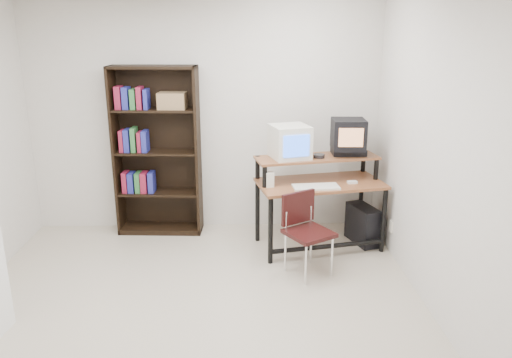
{
  "coord_description": "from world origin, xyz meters",
  "views": [
    {
      "loc": [
        0.41,
        -3.69,
        2.31
      ],
      "look_at": [
        0.56,
        1.1,
        0.85
      ],
      "focal_mm": 35.0,
      "sensor_mm": 36.0,
      "label": 1
    }
  ],
  "objects_px": {
    "school_chair": "(305,225)",
    "bookshelf": "(157,150)",
    "crt_monitor": "(290,142)",
    "pc_tower": "(363,224)",
    "computer_desk": "(319,185)",
    "crt_tv": "(348,134)"
  },
  "relations": [
    {
      "from": "crt_monitor",
      "to": "bookshelf",
      "type": "height_order",
      "value": "bookshelf"
    },
    {
      "from": "crt_monitor",
      "to": "bookshelf",
      "type": "bearing_deg",
      "value": 148.55
    },
    {
      "from": "pc_tower",
      "to": "crt_monitor",
      "type": "bearing_deg",
      "value": 160.74
    },
    {
      "from": "crt_monitor",
      "to": "pc_tower",
      "type": "relative_size",
      "value": 1.03
    },
    {
      "from": "crt_monitor",
      "to": "bookshelf",
      "type": "xyz_separation_m",
      "value": [
        -1.47,
        0.41,
        -0.17
      ]
    },
    {
      "from": "crt_monitor",
      "to": "school_chair",
      "type": "relative_size",
      "value": 0.59
    },
    {
      "from": "school_chair",
      "to": "bookshelf",
      "type": "distance_m",
      "value": 1.97
    },
    {
      "from": "crt_monitor",
      "to": "computer_desk",
      "type": "bearing_deg",
      "value": -29.35
    },
    {
      "from": "pc_tower",
      "to": "crt_tv",
      "type": "bearing_deg",
      "value": 134.5
    },
    {
      "from": "crt_monitor",
      "to": "school_chair",
      "type": "xyz_separation_m",
      "value": [
        0.09,
        -0.68,
        -0.66
      ]
    },
    {
      "from": "computer_desk",
      "to": "crt_tv",
      "type": "height_order",
      "value": "crt_tv"
    },
    {
      "from": "crt_tv",
      "to": "pc_tower",
      "type": "height_order",
      "value": "crt_tv"
    },
    {
      "from": "crt_monitor",
      "to": "crt_tv",
      "type": "xyz_separation_m",
      "value": [
        0.64,
        0.09,
        0.06
      ]
    },
    {
      "from": "computer_desk",
      "to": "bookshelf",
      "type": "bearing_deg",
      "value": 153.46
    },
    {
      "from": "crt_monitor",
      "to": "crt_tv",
      "type": "distance_m",
      "value": 0.65
    },
    {
      "from": "computer_desk",
      "to": "pc_tower",
      "type": "xyz_separation_m",
      "value": [
        0.51,
        0.06,
        -0.49
      ]
    },
    {
      "from": "pc_tower",
      "to": "school_chair",
      "type": "height_order",
      "value": "school_chair"
    },
    {
      "from": "crt_monitor",
      "to": "bookshelf",
      "type": "relative_size",
      "value": 0.24
    },
    {
      "from": "school_chair",
      "to": "bookshelf",
      "type": "height_order",
      "value": "bookshelf"
    },
    {
      "from": "pc_tower",
      "to": "bookshelf",
      "type": "distance_m",
      "value": 2.46
    },
    {
      "from": "pc_tower",
      "to": "school_chair",
      "type": "bearing_deg",
      "value": -156.0
    },
    {
      "from": "crt_tv",
      "to": "school_chair",
      "type": "height_order",
      "value": "crt_tv"
    }
  ]
}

